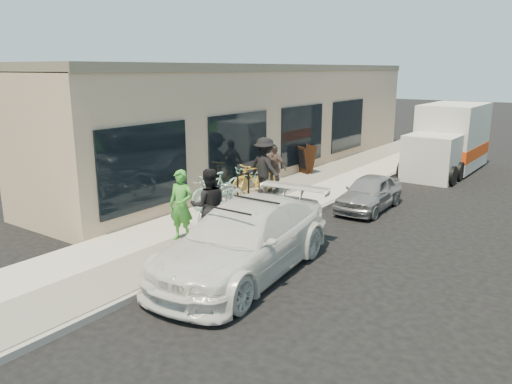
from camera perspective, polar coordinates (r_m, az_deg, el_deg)
The scene contains 17 objects.
ground at distance 11.34m, azimuth -0.09°, elevation -7.11°, with size 120.00×120.00×0.00m, color black.
sidewalk at distance 14.74m, azimuth 0.36°, elevation -1.80°, with size 3.00×34.00×0.15m, color #BBB7A9.
curb at distance 13.94m, azimuth 5.58°, elevation -2.83°, with size 0.12×34.00×0.13m, color #9B968E.
storefront at distance 20.23m, azimuth 0.99°, elevation 8.41°, with size 3.60×20.00×4.22m.
bike_rack at distance 15.21m, azimuth -1.48°, elevation 0.94°, with size 0.07×0.59×0.83m.
sandwich_board at distance 19.25m, azimuth 5.61°, elevation 3.74°, with size 0.84×0.85×1.05m.
sedan_white at distance 10.10m, azimuth -1.35°, elevation -5.45°, with size 2.47×5.11×1.48m.
sedan_silver at distance 15.09m, azimuth 12.84°, elevation -0.07°, with size 1.20×2.99×1.02m, color gray.
moving_truck at distance 21.63m, azimuth 21.17°, elevation 5.35°, with size 2.11×5.48×2.68m.
tandem_bike at distance 12.40m, azimuth -3.79°, elevation -1.28°, with size 0.89×2.56×1.35m, color silver.
woman_rider at distance 11.69m, azimuth -8.53°, elevation -1.53°, with size 0.61×0.40×1.67m, color green.
man_standing at distance 11.47m, azimuth -5.43°, elevation -1.57°, with size 0.84×0.66×1.73m, color black.
cruiser_bike_a at distance 14.46m, azimuth -4.87°, elevation 0.21°, with size 0.47×1.67×1.00m, color #80BEB2.
cruiser_bike_b at distance 16.13m, azimuth -0.69°, elevation 1.48°, with size 0.59×1.68×0.88m, color #80BEB2.
cruiser_bike_c at distance 15.77m, azimuth -0.23°, elevation 1.53°, with size 0.50×1.77×1.07m, color gold.
bystander_a at distance 15.53m, azimuth 1.02°, elevation 2.85°, with size 1.21×0.69×1.87m, color black.
bystander_b at distance 16.18m, azimuth 2.01°, elevation 2.75°, with size 0.92×0.38×1.57m, color brown.
Camera 1 is at (6.15, -8.61, 4.07)m, focal length 35.00 mm.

